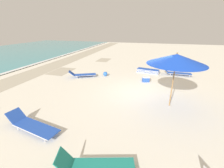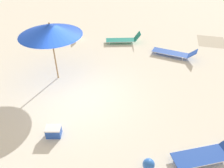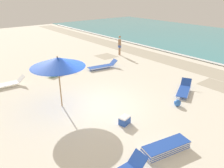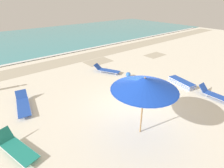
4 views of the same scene
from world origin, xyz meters
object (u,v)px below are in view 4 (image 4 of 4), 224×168
(beach_umbrella, at_px, (144,84))
(lounger_stack, at_px, (182,83))
(sun_lounger_beside_umbrella, at_px, (107,70))
(sun_lounger_mid_beach_solo, at_px, (217,96))
(cooler_box, at_px, (160,93))
(sun_lounger_under_umbrella, at_px, (23,104))
(beach_ball, at_px, (128,74))
(sun_lounger_near_water_right, at_px, (16,147))

(beach_umbrella, relative_size, lounger_stack, 1.35)
(sun_lounger_beside_umbrella, bearing_deg, beach_umbrella, -141.99)
(lounger_stack, height_order, sun_lounger_mid_beach_solo, sun_lounger_mid_beach_solo)
(cooler_box, bearing_deg, sun_lounger_beside_umbrella, 168.85)
(lounger_stack, bearing_deg, sun_lounger_beside_umbrella, 129.49)
(sun_lounger_beside_umbrella, bearing_deg, sun_lounger_under_umbrella, 162.88)
(lounger_stack, bearing_deg, beach_umbrella, -154.35)
(sun_lounger_beside_umbrella, xyz_separation_m, beach_ball, (0.73, -1.64, -0.04))
(beach_umbrella, bearing_deg, lounger_stack, 13.72)
(beach_umbrella, xyz_separation_m, sun_lounger_mid_beach_solo, (5.48, -0.93, -2.12))
(beach_umbrella, relative_size, sun_lounger_near_water_right, 1.24)
(sun_lounger_under_umbrella, height_order, sun_lounger_beside_umbrella, sun_lounger_under_umbrella)
(cooler_box, bearing_deg, beach_ball, 157.41)
(sun_lounger_near_water_right, relative_size, sun_lounger_mid_beach_solo, 0.98)
(sun_lounger_beside_umbrella, bearing_deg, sun_lounger_mid_beach_solo, -97.23)
(sun_lounger_under_umbrella, xyz_separation_m, beach_ball, (7.14, -0.59, -0.03))
(lounger_stack, distance_m, sun_lounger_beside_umbrella, 5.51)
(sun_lounger_under_umbrella, relative_size, sun_lounger_mid_beach_solo, 1.09)
(beach_umbrella, relative_size, beach_ball, 7.50)
(sun_lounger_under_umbrella, distance_m, sun_lounger_near_water_right, 3.14)
(lounger_stack, bearing_deg, sun_lounger_near_water_right, -173.01)
(cooler_box, bearing_deg, sun_lounger_mid_beach_solo, 29.82)
(lounger_stack, distance_m, sun_lounger_under_umbrella, 9.75)
(lounger_stack, distance_m, beach_ball, 3.72)
(sun_lounger_under_umbrella, distance_m, beach_ball, 7.16)
(sun_lounger_beside_umbrella, bearing_deg, sun_lounger_near_water_right, -178.05)
(sun_lounger_mid_beach_solo, xyz_separation_m, cooler_box, (-2.24, 2.32, -0.03))
(sun_lounger_beside_umbrella, distance_m, sun_lounger_mid_beach_solo, 7.59)
(beach_umbrella, bearing_deg, beach_ball, 51.06)
(lounger_stack, distance_m, cooler_box, 2.29)
(sun_lounger_near_water_right, xyz_separation_m, beach_ball, (8.17, 2.38, -0.05))
(sun_lounger_near_water_right, distance_m, sun_lounger_mid_beach_solo, 10.42)
(sun_lounger_near_water_right, xyz_separation_m, sun_lounger_mid_beach_solo, (9.94, -3.14, -0.01))
(beach_ball, bearing_deg, sun_lounger_mid_beach_solo, -72.24)
(sun_lounger_mid_beach_solo, height_order, cooler_box, sun_lounger_mid_beach_solo)
(sun_lounger_mid_beach_solo, bearing_deg, cooler_box, 135.23)
(beach_umbrella, bearing_deg, sun_lounger_under_umbrella, 123.50)
(sun_lounger_beside_umbrella, bearing_deg, cooler_box, -113.40)
(beach_umbrella, height_order, cooler_box, beach_umbrella)
(sun_lounger_under_umbrella, bearing_deg, sun_lounger_beside_umbrella, 20.14)
(sun_lounger_under_umbrella, relative_size, sun_lounger_beside_umbrella, 1.13)
(sun_lounger_beside_umbrella, distance_m, cooler_box, 4.85)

